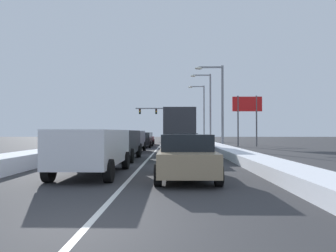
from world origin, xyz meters
TOP-DOWN VIEW (x-y plane):
  - ground_plane at (0.00, 20.74)m, footprint 134.81×134.81m
  - lane_stripe_between_right_lane_and_center_lane at (-0.00, 25.93)m, footprint 0.14×57.04m
  - snow_bank_right_shoulder at (5.30, 25.93)m, footprint 1.49×57.04m
  - snow_bank_left_shoulder at (-5.30, 25.93)m, footprint 1.62×57.04m
  - sedan_tan_right_lane_nearest at (1.91, 5.88)m, footprint 2.00×4.50m
  - sedan_green_right_lane_second at (1.93, 12.26)m, footprint 2.00×4.50m
  - box_truck_right_lane_third at (1.93, 20.17)m, footprint 2.53×7.20m
  - sedan_gray_right_lane_fourth at (1.60, 28.25)m, footprint 2.00×4.50m
  - sedan_red_right_lane_fifth at (1.49, 35.00)m, footprint 2.00×4.50m
  - suv_white_center_lane_nearest at (-1.52, 6.67)m, footprint 2.16×4.90m
  - suv_charcoal_center_lane_second at (-1.65, 12.57)m, footprint 2.16×4.90m
  - suv_silver_center_lane_third at (-1.94, 19.26)m, footprint 2.16×4.90m
  - sedan_black_center_lane_fourth at (-1.69, 26.41)m, footprint 2.00×4.50m
  - sedan_maroon_center_lane_fifth at (-1.92, 32.26)m, footprint 2.00×4.50m
  - traffic_light_gantry at (1.18, 51.84)m, footprint 10.60×0.47m
  - street_lamp_right_near at (5.65, 23.33)m, footprint 2.66×0.36m
  - street_lamp_right_mid at (5.87, 33.70)m, footprint 2.66×0.36m
  - street_lamp_right_far at (6.13, 44.07)m, footprint 2.66×0.36m
  - roadside_sign_right at (9.52, 28.24)m, footprint 3.20×0.16m

SIDE VIEW (x-z plane):
  - ground_plane at x=0.00m, z-range 0.00..0.00m
  - lane_stripe_between_right_lane_and_center_lane at x=0.00m, z-range 0.00..0.01m
  - snow_bank_right_shoulder at x=5.30m, z-range 0.00..0.47m
  - snow_bank_left_shoulder at x=-5.30m, z-range 0.00..0.64m
  - sedan_tan_right_lane_nearest at x=1.91m, z-range 0.01..1.52m
  - sedan_green_right_lane_second at x=1.93m, z-range 0.01..1.52m
  - sedan_gray_right_lane_fourth at x=1.60m, z-range 0.01..1.52m
  - sedan_red_right_lane_fifth at x=1.49m, z-range 0.01..1.52m
  - sedan_black_center_lane_fourth at x=-1.69m, z-range 0.01..1.52m
  - sedan_maroon_center_lane_fifth at x=-1.92m, z-range 0.01..1.52m
  - suv_white_center_lane_nearest at x=-1.52m, z-range 0.18..1.85m
  - suv_charcoal_center_lane_second at x=-1.65m, z-range 0.18..1.85m
  - suv_silver_center_lane_third at x=-1.94m, z-range 0.18..1.85m
  - box_truck_right_lane_third at x=1.93m, z-range 0.22..3.58m
  - roadside_sign_right at x=9.52m, z-range 1.27..6.77m
  - street_lamp_right_near at x=5.65m, z-range 0.79..8.51m
  - traffic_light_gantry at x=1.18m, z-range 1.62..7.82m
  - street_lamp_right_mid at x=5.87m, z-range 0.82..9.75m
  - street_lamp_right_far at x=6.13m, z-range 0.83..9.87m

